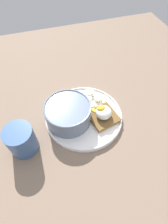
{
  "coord_description": "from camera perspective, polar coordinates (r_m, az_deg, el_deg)",
  "views": [
    {
      "loc": [
        -31.47,
        9.74,
        49.94
      ],
      "look_at": [
        0.0,
        0.0,
        5.0
      ],
      "focal_mm": 28.0,
      "sensor_mm": 36.0,
      "label": 1
    }
  ],
  "objects": [
    {
      "name": "oatmeal_bowl",
      "position": [
        0.54,
        -5.19,
        -0.51
      ],
      "size": [
        14.36,
        14.36,
        6.72
      ],
      "color": "slate",
      "rests_on": "plate"
    },
    {
      "name": "ground_plane",
      "position": [
        0.59,
        -0.0,
        -2.3
      ],
      "size": [
        120.0,
        120.0,
        2.0
      ],
      "primitive_type": "cube",
      "color": "#735E4E",
      "rests_on": "ground"
    },
    {
      "name": "coffee_mug",
      "position": [
        0.52,
        -19.79,
        -8.59
      ],
      "size": [
        7.91,
        7.91,
        9.11
      ],
      "color": "#395989",
      "rests_on": "ground_plane"
    },
    {
      "name": "banana_slice_back",
      "position": [
        0.63,
        1.77,
        6.14
      ],
      "size": [
        3.26,
        3.11,
        1.76
      ],
      "color": "beige",
      "rests_on": "plate"
    },
    {
      "name": "banana_slice_left",
      "position": [
        0.61,
        1.26,
        4.03
      ],
      "size": [
        3.77,
        3.82,
        1.45
      ],
      "color": "beige",
      "rests_on": "plate"
    },
    {
      "name": "toast_slice",
      "position": [
        0.56,
        6.21,
        -1.51
      ],
      "size": [
        10.11,
        10.11,
        1.47
      ],
      "color": "brown",
      "rests_on": "plate"
    },
    {
      "name": "banana_slice_right",
      "position": [
        0.59,
        2.15,
        2.17
      ],
      "size": [
        4.01,
        3.96,
        1.51
      ],
      "color": "#F3E8BC",
      "rests_on": "plate"
    },
    {
      "name": "plate",
      "position": [
        0.58,
        -0.0,
        -1.3
      ],
      "size": [
        25.15,
        25.15,
        1.6
      ],
      "color": "white",
      "rests_on": "ground_plane"
    },
    {
      "name": "poached_egg",
      "position": [
        0.55,
        6.24,
        0.07
      ],
      "size": [
        7.19,
        5.89,
        3.95
      ],
      "color": "white",
      "rests_on": "toast_slice"
    },
    {
      "name": "banana_slice_front",
      "position": [
        0.61,
        4.57,
        4.25
      ],
      "size": [
        2.74,
        2.61,
        1.4
      ],
      "color": "#EFF1C8",
      "rests_on": "plate"
    }
  ]
}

